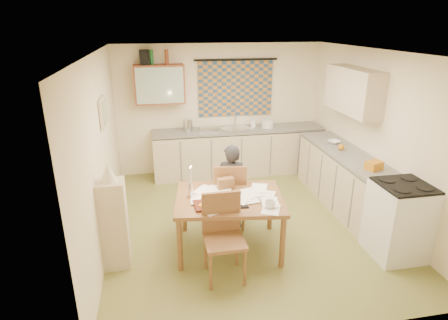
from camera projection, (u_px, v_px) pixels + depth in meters
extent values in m
cube|color=olive|center=(246.00, 222.00, 5.72)|extent=(4.00, 4.50, 0.02)
cube|color=white|center=(251.00, 51.00, 4.84)|extent=(4.00, 4.50, 0.02)
cube|color=#F7E7C2|center=(220.00, 109.00, 7.36)|extent=(4.00, 0.02, 2.50)
cube|color=#F7E7C2|center=(313.00, 223.00, 3.20)|extent=(4.00, 0.02, 2.50)
cube|color=#F7E7C2|center=(100.00, 153.00, 4.93)|extent=(0.02, 4.50, 2.50)
cube|color=#F7E7C2|center=(378.00, 136.00, 5.63)|extent=(0.02, 4.50, 2.50)
cube|color=navy|center=(236.00, 89.00, 7.24)|extent=(1.45, 0.03, 1.05)
cylinder|color=black|center=(236.00, 60.00, 7.03)|extent=(1.60, 0.04, 0.04)
cube|color=brown|center=(160.00, 84.00, 6.80)|extent=(0.90, 0.34, 0.70)
cube|color=#99B2A5|center=(160.00, 86.00, 6.65)|extent=(0.84, 0.02, 0.64)
cube|color=#C3AB8A|center=(353.00, 90.00, 5.90)|extent=(0.34, 1.30, 0.70)
cube|color=beige|center=(103.00, 112.00, 5.15)|extent=(0.04, 0.50, 0.40)
cube|color=beige|center=(105.00, 112.00, 5.15)|extent=(0.01, 0.42, 0.32)
cube|color=#C3AB8A|center=(238.00, 153.00, 7.41)|extent=(3.30, 0.60, 0.86)
cube|color=#5E5D5A|center=(238.00, 130.00, 7.25)|extent=(3.30, 0.62, 0.04)
cube|color=#C3AB8A|center=(352.00, 187.00, 5.86)|extent=(0.60, 2.95, 0.86)
cube|color=#5E5D5A|center=(356.00, 159.00, 5.70)|extent=(0.62, 2.95, 0.04)
cube|color=white|center=(399.00, 221.00, 4.76)|extent=(0.64, 0.64, 0.97)
cube|color=black|center=(405.00, 185.00, 4.59)|extent=(0.61, 0.61, 0.03)
cube|color=silver|center=(237.00, 131.00, 7.25)|extent=(0.66, 0.60, 0.10)
cylinder|color=silver|center=(235.00, 120.00, 7.36)|extent=(0.04, 0.04, 0.28)
cube|color=silver|center=(209.00, 129.00, 7.13)|extent=(0.40, 0.35, 0.06)
cylinder|color=silver|center=(188.00, 125.00, 7.03)|extent=(0.22, 0.22, 0.24)
cylinder|color=white|center=(268.00, 123.00, 7.32)|extent=(0.31, 0.31, 0.16)
imported|color=white|center=(253.00, 123.00, 7.31)|extent=(0.15, 0.15, 0.19)
imported|color=white|center=(334.00, 142.00, 6.37)|extent=(0.34, 0.34, 0.05)
cube|color=#C27516|center=(374.00, 165.00, 5.23)|extent=(0.26, 0.22, 0.12)
sphere|color=#C27516|center=(341.00, 147.00, 6.02)|extent=(0.10, 0.10, 0.10)
cube|color=black|center=(144.00, 57.00, 6.59)|extent=(0.17, 0.21, 0.26)
cylinder|color=#195926|center=(151.00, 57.00, 6.62)|extent=(0.09, 0.09, 0.26)
cylinder|color=brown|center=(167.00, 57.00, 6.66)|extent=(0.08, 0.08, 0.26)
cube|color=brown|center=(229.00, 199.00, 4.82)|extent=(1.50, 1.22, 0.05)
cube|color=brown|center=(229.00, 195.00, 5.47)|extent=(0.52, 0.52, 0.04)
cube|color=brown|center=(230.00, 184.00, 5.18)|extent=(0.46, 0.11, 0.50)
cube|color=brown|center=(225.00, 241.00, 4.31)|extent=(0.46, 0.46, 0.04)
cube|color=brown|center=(221.00, 212.00, 4.41)|extent=(0.46, 0.05, 0.50)
imported|color=black|center=(231.00, 187.00, 5.38)|extent=(0.65, 0.59, 1.28)
cube|color=#C3AB8A|center=(114.00, 225.00, 4.51)|extent=(0.32, 0.30, 1.14)
cone|color=beige|center=(108.00, 173.00, 4.28)|extent=(0.20, 0.20, 0.22)
cube|color=brown|center=(226.00, 184.00, 5.01)|extent=(0.23, 0.14, 0.16)
imported|color=white|center=(270.00, 204.00, 4.51)|extent=(0.14, 0.14, 0.10)
imported|color=maroon|center=(194.00, 206.00, 4.54)|extent=(0.25, 0.32, 0.03)
imported|color=#C27516|center=(200.00, 201.00, 4.68)|extent=(0.29, 0.32, 0.02)
cube|color=#C27516|center=(204.00, 206.00, 4.52)|extent=(0.14, 0.12, 0.04)
cube|color=black|center=(244.00, 207.00, 4.53)|extent=(0.13, 0.06, 0.02)
cylinder|color=silver|center=(190.00, 190.00, 4.79)|extent=(0.07, 0.07, 0.18)
cylinder|color=white|center=(190.00, 176.00, 4.72)|extent=(0.03, 0.03, 0.22)
sphere|color=#FFCC66|center=(191.00, 167.00, 4.68)|extent=(0.02, 0.02, 0.02)
cube|color=white|center=(204.00, 190.00, 5.02)|extent=(0.35, 0.36, 0.00)
cube|color=white|center=(210.00, 209.00, 4.49)|extent=(0.31, 0.36, 0.00)
cube|color=white|center=(271.00, 209.00, 4.49)|extent=(0.31, 0.36, 0.00)
cube|color=white|center=(266.00, 195.00, 4.86)|extent=(0.33, 0.36, 0.00)
cube|color=white|center=(215.00, 190.00, 5.00)|extent=(0.32, 0.36, 0.00)
cube|color=white|center=(242.00, 199.00, 4.75)|extent=(0.35, 0.36, 0.00)
cube|color=white|center=(222.00, 205.00, 4.59)|extent=(0.31, 0.35, 0.00)
cube|color=white|center=(248.00, 198.00, 4.75)|extent=(0.25, 0.32, 0.00)
cube|color=white|center=(259.00, 188.00, 5.05)|extent=(0.30, 0.35, 0.00)
cube|color=white|center=(270.00, 202.00, 4.64)|extent=(0.26, 0.33, 0.00)
cube|color=white|center=(199.00, 199.00, 4.73)|extent=(0.24, 0.32, 0.00)
cube|color=white|center=(221.00, 193.00, 4.89)|extent=(0.32, 0.36, 0.00)
cube|color=white|center=(251.00, 193.00, 4.89)|extent=(0.28, 0.34, 0.00)
cube|color=white|center=(241.00, 199.00, 4.71)|extent=(0.35, 0.36, 0.00)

